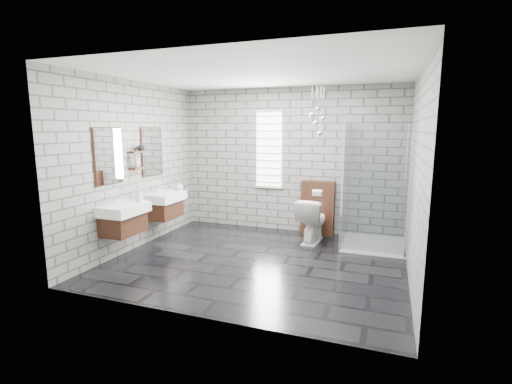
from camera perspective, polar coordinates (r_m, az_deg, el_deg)
The scene contains 20 objects.
floor at distance 5.64m, azimuth 0.21°, elevation -10.56°, with size 4.20×3.60×0.02m, color black.
ceiling at distance 5.35m, azimuth 0.23°, elevation 17.93°, with size 4.20×3.60×0.02m, color white.
wall_back at distance 7.05m, azimuth 5.17°, elevation 4.84°, with size 4.20×0.02×2.70m, color gray.
wall_front at distance 3.69m, azimuth -9.25°, elevation 0.27°, with size 4.20×0.02×2.70m, color gray.
wall_left at distance 6.35m, azimuth -18.08°, elevation 3.86°, with size 0.02×3.60×2.70m, color gray.
wall_right at distance 5.03m, azimuth 23.50°, elevation 2.11°, with size 0.02×3.60×2.70m, color gray.
vanity_left at distance 5.83m, azimuth -19.96°, elevation -2.65°, with size 0.47×0.70×1.57m.
vanity_right at distance 6.66m, azimuth -14.14°, elevation -0.86°, with size 0.47×0.70×1.57m.
shelf_lower at distance 6.26m, azimuth -17.76°, elevation 3.52°, with size 0.14×0.30×0.03m, color #3F2113.
shelf_upper at distance 6.24m, azimuth -17.89°, elevation 5.89°, with size 0.14×0.30×0.03m, color #3F2113.
window at distance 7.12m, azimuth 2.00°, elevation 6.53°, with size 0.56×0.05×1.48m.
cistern_panel at distance 6.94m, azimuth 9.48°, elevation -2.43°, with size 0.60×0.20×1.00m, color #3F2113.
flush_plate at distance 6.79m, azimuth 9.39°, elevation -0.13°, with size 0.18×0.01×0.12m, color silver.
shower_enclosure at distance 6.34m, azimuth 16.84°, elevation -3.85°, with size 1.00×1.00×2.03m.
pendant_cluster at distance 6.47m, azimuth 9.46°, elevation 11.05°, with size 0.27×0.25×0.87m.
toilet at distance 6.50m, azimuth 8.68°, elevation -4.30°, with size 0.43×0.75×0.77m, color white.
soap_bottle_a at distance 5.90m, azimuth -17.54°, elevation -0.48°, with size 0.09×0.09×0.19m, color #B2B2B2.
soap_bottle_b at distance 6.82m, azimuth -11.68°, elevation 0.91°, with size 0.12×0.12×0.15m, color #B2B2B2.
soap_bottle_c at distance 6.22m, azimuth -17.92°, elevation 4.67°, with size 0.09×0.09×0.23m, color #B2B2B2.
vase at distance 6.31m, azimuth -17.28°, elevation 6.70°, with size 0.13×0.13×0.13m, color #B2B2B2.
Camera 1 is at (1.77, -4.99, 1.95)m, focal length 26.00 mm.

